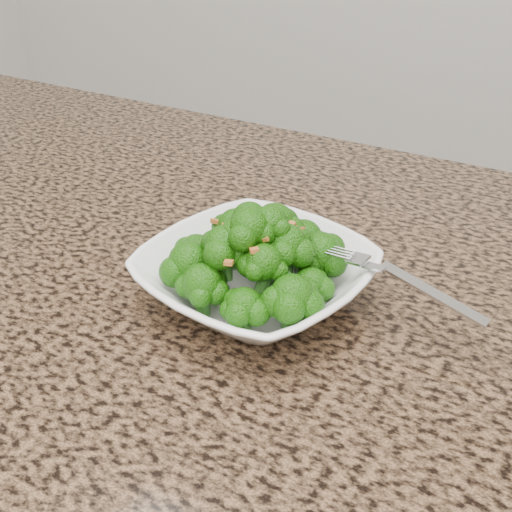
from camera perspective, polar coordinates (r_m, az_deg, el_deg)
The scene contains 5 objects.
granite_counter at distance 0.58m, azimuth -7.80°, elevation -8.85°, with size 1.64×1.04×0.03m, color brown.
bowl at distance 0.60m, azimuth 0.00°, elevation -1.99°, with size 0.21×0.21×0.05m, color white.
broccoli_pile at distance 0.57m, azimuth 0.00°, elevation 3.03°, with size 0.18×0.18×0.07m, color #1F640B, non-canonical shape.
garlic_topping at distance 0.55m, azimuth 0.00°, elevation 6.47°, with size 0.11×0.11×0.01m, color #B96B2D, non-canonical shape.
fork at distance 0.57m, azimuth 10.79°, elevation -1.06°, with size 0.16×0.03×0.01m, color silver, non-canonical shape.
Camera 1 is at (0.28, -0.05, 1.26)m, focal length 45.00 mm.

